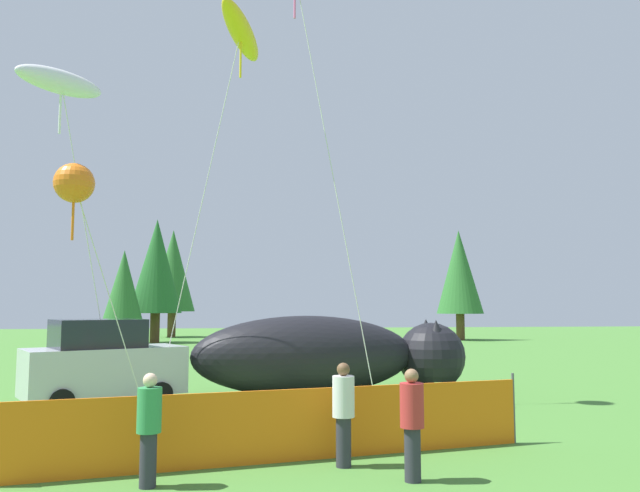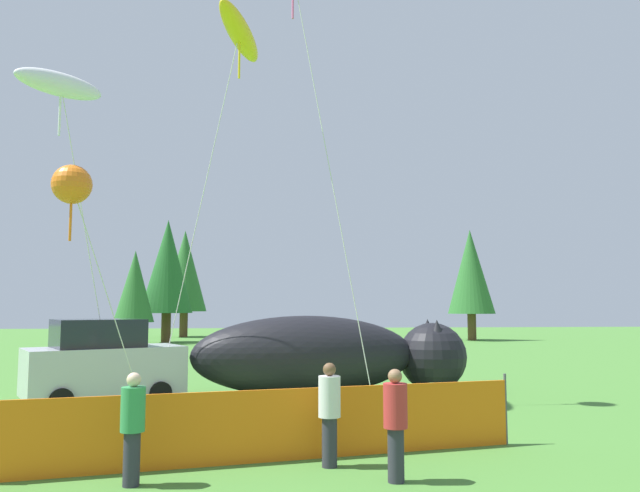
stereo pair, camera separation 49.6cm
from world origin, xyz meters
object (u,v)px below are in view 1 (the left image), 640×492
(parked_car, at_px, (103,363))
(kite_yellow_hero, at_px, (241,33))
(folding_chair, at_px, (447,399))
(spectator_in_green_shirt, at_px, (149,425))
(spectator_in_white_shirt, at_px, (412,420))
(inflatable_cat, at_px, (329,358))
(kite_white_ghost, at_px, (61,83))
(kite_orange_flower, at_px, (74,184))
(spectator_in_red_shirt, at_px, (343,410))

(parked_car, height_order, kite_yellow_hero, kite_yellow_hero)
(folding_chair, height_order, spectator_in_green_shirt, spectator_in_green_shirt)
(parked_car, relative_size, spectator_in_green_shirt, 2.72)
(parked_car, xyz_separation_m, spectator_in_white_shirt, (5.99, -7.90, -0.17))
(parked_car, bearing_deg, inflatable_cat, -17.80)
(inflatable_cat, xyz_separation_m, kite_white_ghost, (-7.02, -2.16, 7.00))
(kite_white_ghost, relative_size, kite_orange_flower, 1.49)
(folding_chair, relative_size, spectator_in_red_shirt, 0.54)
(inflatable_cat, bearing_deg, parked_car, -178.97)
(parked_car, distance_m, kite_yellow_hero, 9.57)
(spectator_in_white_shirt, xyz_separation_m, kite_orange_flower, (-6.24, 5.50, 4.39))
(spectator_in_white_shirt, distance_m, kite_orange_flower, 9.40)
(parked_car, relative_size, inflatable_cat, 0.52)
(folding_chair, bearing_deg, spectator_in_red_shirt, 167.00)
(folding_chair, xyz_separation_m, kite_orange_flower, (-8.23, 1.13, 4.76))
(spectator_in_white_shirt, bearing_deg, inflatable_cat, 89.61)
(parked_car, relative_size, kite_white_ghost, 0.50)
(inflatable_cat, bearing_deg, kite_white_ghost, -171.21)
(folding_chair, height_order, inflatable_cat, inflatable_cat)
(kite_orange_flower, bearing_deg, spectator_in_white_shirt, -41.40)
(spectator_in_green_shirt, bearing_deg, kite_yellow_hero, 81.01)
(spectator_in_red_shirt, bearing_deg, kite_orange_flower, 139.76)
(spectator_in_white_shirt, height_order, spectator_in_red_shirt, spectator_in_red_shirt)
(spectator_in_red_shirt, relative_size, kite_orange_flower, 0.28)
(spectator_in_red_shirt, distance_m, kite_yellow_hero, 11.40)
(spectator_in_green_shirt, distance_m, kite_yellow_hero, 11.81)
(inflatable_cat, xyz_separation_m, spectator_in_red_shirt, (-0.91, -7.96, -0.15))
(kite_orange_flower, bearing_deg, spectator_in_green_shirt, -64.77)
(spectator_in_green_shirt, distance_m, kite_white_ghost, 10.23)
(kite_orange_flower, bearing_deg, inflatable_cat, 28.33)
(parked_car, distance_m, folding_chair, 8.75)
(kite_orange_flower, bearing_deg, folding_chair, -7.85)
(spectator_in_green_shirt, bearing_deg, kite_white_ghost, 116.21)
(kite_yellow_hero, bearing_deg, kite_white_ghost, -168.85)
(folding_chair, xyz_separation_m, spectator_in_white_shirt, (-1.99, -4.36, 0.37))
(parked_car, bearing_deg, kite_orange_flower, -123.08)
(spectator_in_white_shirt, relative_size, spectator_in_green_shirt, 1.02)
(kite_white_ghost, bearing_deg, spectator_in_red_shirt, -43.50)
(spectator_in_white_shirt, relative_size, kite_orange_flower, 0.28)
(inflatable_cat, distance_m, spectator_in_white_shirt, 8.90)
(kite_yellow_hero, bearing_deg, kite_orange_flower, -150.20)
(parked_car, bearing_deg, spectator_in_red_shirt, -80.70)
(inflatable_cat, bearing_deg, spectator_in_red_shirt, -104.82)
(folding_chair, height_order, kite_orange_flower, kite_orange_flower)
(spectator_in_red_shirt, relative_size, kite_white_ghost, 0.19)
(spectator_in_green_shirt, xyz_separation_m, kite_white_ghost, (-3.23, 6.55, 7.17))
(spectator_in_white_shirt, xyz_separation_m, spectator_in_green_shirt, (-3.73, 0.19, -0.02))
(inflatable_cat, height_order, spectator_in_red_shirt, inflatable_cat)
(spectator_in_green_shirt, relative_size, kite_white_ghost, 0.18)
(inflatable_cat, relative_size, kite_white_ghost, 0.96)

